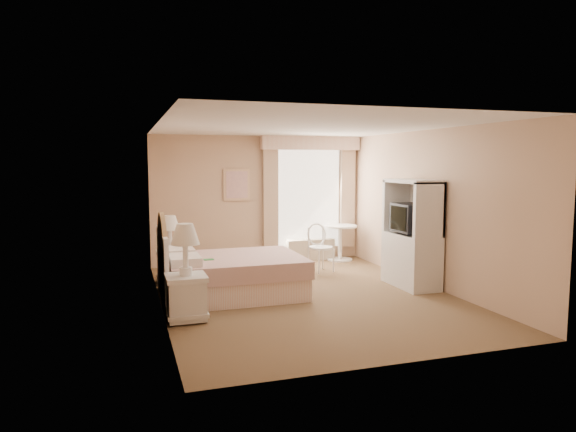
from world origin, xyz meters
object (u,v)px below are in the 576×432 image
object	(u,v)px
round_table	(340,237)
armoire	(412,242)
cafe_chair	(319,244)
nightstand_far	(171,258)
bed	(227,274)
nightstand_near	(186,285)

from	to	relation	value
round_table	armoire	size ratio (longest dim) A/B	0.42
cafe_chair	nightstand_far	bearing A→B (deg)	166.65
nightstand_far	round_table	world-z (taller)	nightstand_far
cafe_chair	bed	bearing A→B (deg)	-163.15
nightstand_far	round_table	size ratio (longest dim) A/B	1.53
cafe_chair	armoire	xyz separation A→B (m)	(0.99, -1.52, 0.20)
armoire	nightstand_near	bearing A→B (deg)	-168.87
nightstand_near	nightstand_far	bearing A→B (deg)	90.00
nightstand_far	round_table	xyz separation A→B (m)	(3.44, 0.92, 0.06)
bed	round_table	distance (m)	3.42
bed	nightstand_far	distance (m)	1.34
round_table	armoire	distance (m)	2.39
cafe_chair	nightstand_near	bearing A→B (deg)	-154.87
bed	nightstand_near	bearing A→B (deg)	-124.73
nightstand_far	armoire	size ratio (longest dim) A/B	0.64
nightstand_far	armoire	bearing A→B (deg)	-21.57
bed	round_table	size ratio (longest dim) A/B	2.88
nightstand_near	nightstand_far	xyz separation A→B (m)	(-0.00, 2.16, -0.04)
nightstand_far	nightstand_near	bearing A→B (deg)	-90.00
bed	armoire	xyz separation A→B (m)	(2.94, -0.31, 0.38)
nightstand_near	round_table	world-z (taller)	nightstand_near
round_table	armoire	xyz separation A→B (m)	(0.21, -2.37, 0.23)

